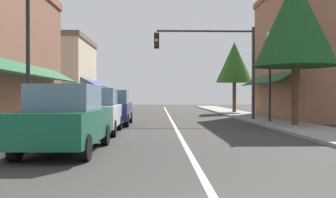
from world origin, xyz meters
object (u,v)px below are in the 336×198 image
object	(u,v)px
street_lamp_left_near	(28,37)
parked_car_second_left	(96,111)
traffic_signal_mast_arm	(218,56)
tree_right_far	(234,62)
tree_right_near	(295,22)
parked_car_third_left	(113,108)
parked_car_nearest_left	(66,119)
street_lamp_right_mid	(270,62)

from	to	relation	value
street_lamp_left_near	parked_car_second_left	bearing A→B (deg)	61.85
traffic_signal_mast_arm	street_lamp_left_near	xyz separation A→B (m)	(-7.53, -9.89, -0.54)
parked_car_second_left	traffic_signal_mast_arm	xyz separation A→B (m)	(5.93, 6.89, 2.96)
parked_car_second_left	traffic_signal_mast_arm	distance (m)	9.56
tree_right_far	parked_car_second_left	bearing A→B (deg)	-118.53
tree_right_far	tree_right_near	bearing A→B (deg)	-90.21
parked_car_second_left	parked_car_third_left	size ratio (longest dim) A/B	1.01
parked_car_second_left	traffic_signal_mast_arm	size ratio (longest dim) A/B	0.70
parked_car_nearest_left	street_lamp_right_mid	world-z (taller)	street_lamp_right_mid
street_lamp_left_near	tree_right_far	world-z (taller)	tree_right_far
parked_car_second_left	parked_car_third_left	bearing A→B (deg)	86.55
parked_car_third_left	tree_right_far	bearing A→B (deg)	53.60
parked_car_nearest_left	parked_car_third_left	xyz separation A→B (m)	(0.11, 9.00, 0.00)
traffic_signal_mast_arm	tree_right_far	xyz separation A→B (m)	(2.95, 9.45, 0.47)
parked_car_nearest_left	tree_right_near	size ratio (longest dim) A/B	0.59
parked_car_third_left	street_lamp_left_near	world-z (taller)	street_lamp_left_near
tree_right_near	parked_car_nearest_left	bearing A→B (deg)	-140.33
parked_car_third_left	tree_right_near	bearing A→B (deg)	-11.78
street_lamp_left_near	tree_right_far	bearing A→B (deg)	61.53
parked_car_third_left	tree_right_far	size ratio (longest dim) A/B	0.68
parked_car_nearest_left	traffic_signal_mast_arm	world-z (taller)	traffic_signal_mast_arm
parked_car_nearest_left	parked_car_second_left	world-z (taller)	same
parked_car_third_left	street_lamp_right_mid	distance (m)	8.62
parked_car_third_left	tree_right_near	xyz separation A→B (m)	(8.69, -1.70, 4.06)
street_lamp_left_near	tree_right_near	xyz separation A→B (m)	(10.44, 5.47, 1.64)
traffic_signal_mast_arm	parked_car_second_left	bearing A→B (deg)	-130.71
parked_car_nearest_left	traffic_signal_mast_arm	xyz separation A→B (m)	(5.90, 11.72, 2.96)
parked_car_nearest_left	tree_right_far	xyz separation A→B (m)	(8.85, 21.17, 3.43)
tree_right_far	traffic_signal_mast_arm	bearing A→B (deg)	-107.36
parked_car_second_left	parked_car_third_left	world-z (taller)	same
street_lamp_right_mid	tree_right_far	distance (m)	11.53
parked_car_nearest_left	street_lamp_right_mid	distance (m)	13.03
parked_car_third_left	parked_car_second_left	bearing A→B (deg)	-92.70
street_lamp_left_near	traffic_signal_mast_arm	bearing A→B (deg)	52.70
parked_car_second_left	parked_car_third_left	distance (m)	4.17
parked_car_nearest_left	tree_right_near	distance (m)	12.14
parked_car_nearest_left	street_lamp_left_near	size ratio (longest dim) A/B	0.84
parked_car_second_left	tree_right_near	bearing A→B (deg)	14.15
street_lamp_right_mid	traffic_signal_mast_arm	bearing A→B (deg)	140.56
parked_car_second_left	parked_car_third_left	xyz separation A→B (m)	(0.14, 4.17, 0.00)
traffic_signal_mast_arm	parked_car_nearest_left	bearing A→B (deg)	-116.72
parked_car_second_left	street_lamp_right_mid	xyz separation A→B (m)	(8.39, 4.87, 2.42)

